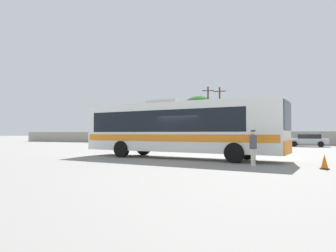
{
  "coord_description": "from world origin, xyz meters",
  "views": [
    {
      "loc": [
        6.13,
        -16.79,
        1.52
      ],
      "look_at": [
        -1.95,
        2.25,
        2.02
      ],
      "focal_mm": 32.32,
      "sensor_mm": 36.0,
      "label": 1
    }
  ],
  "objects": [
    {
      "name": "traffic_cone_on_apron",
      "position": [
        7.23,
        -2.42,
        0.31
      ],
      "size": [
        0.36,
        0.36,
        0.64
      ],
      "color": "black",
      "rests_on": "ground_plane"
    },
    {
      "name": "ground_plane",
      "position": [
        0.0,
        10.0,
        0.0
      ],
      "size": [
        300.0,
        300.0,
        0.0
      ],
      "primitive_type": "plane",
      "color": "gray"
    },
    {
      "name": "parked_car_rightmost_silver",
      "position": [
        7.38,
        21.14,
        0.75
      ],
      "size": [
        4.44,
        2.18,
        1.41
      ],
      "color": "#B7BABF",
      "rests_on": "ground_plane"
    },
    {
      "name": "perimeter_wall",
      "position": [
        0.0,
        25.16,
        0.87
      ],
      "size": [
        80.0,
        0.3,
        1.75
      ],
      "primitive_type": "cube",
      "color": "#9E998C",
      "rests_on": "ground_plane"
    },
    {
      "name": "utility_pole_far",
      "position": [
        -6.18,
        27.84,
        4.5
      ],
      "size": [
        1.76,
        0.64,
        8.62
      ],
      "color": "#4C3823",
      "rests_on": "ground_plane"
    },
    {
      "name": "roadside_tree_left",
      "position": [
        -16.51,
        30.59,
        4.81
      ],
      "size": [
        3.45,
        3.45,
        6.31
      ],
      "color": "brown",
      "rests_on": "ground_plane"
    },
    {
      "name": "utility_pole_near",
      "position": [
        -4.21,
        27.05,
        4.34
      ],
      "size": [
        1.8,
        0.24,
        8.31
      ],
      "color": "#4C3823",
      "rests_on": "ground_plane"
    },
    {
      "name": "parked_car_leftmost_maroon",
      "position": [
        -11.85,
        21.2,
        0.76
      ],
      "size": [
        4.05,
        2.02,
        1.43
      ],
      "color": "maroon",
      "rests_on": "ground_plane"
    },
    {
      "name": "roadside_tree_midleft",
      "position": [
        -8.03,
        29.15,
        4.95
      ],
      "size": [
        5.84,
        5.84,
        7.44
      ],
      "color": "brown",
      "rests_on": "ground_plane"
    },
    {
      "name": "coach_bus_white_orange",
      "position": [
        -0.6,
        0.43,
        1.91
      ],
      "size": [
        12.74,
        4.04,
        3.58
      ],
      "color": "white",
      "rests_on": "ground_plane"
    },
    {
      "name": "parked_car_second_black",
      "position": [
        -4.86,
        21.98,
        0.77
      ],
      "size": [
        4.53,
        1.98,
        1.43
      ],
      "color": "black",
      "rests_on": "ground_plane"
    },
    {
      "name": "parked_car_third_maroon",
      "position": [
        1.64,
        21.58,
        0.77
      ],
      "size": [
        4.12,
        2.0,
        1.46
      ],
      "color": "maroon",
      "rests_on": "ground_plane"
    },
    {
      "name": "attendant_by_bus_door",
      "position": [
        4.3,
        -2.36,
        0.95
      ],
      "size": [
        0.43,
        0.43,
        1.67
      ],
      "color": "silver",
      "rests_on": "ground_plane"
    }
  ]
}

